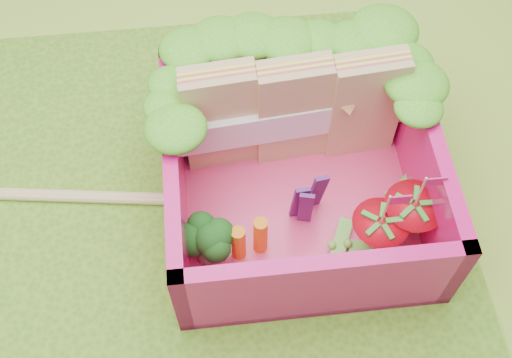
{
  "coord_description": "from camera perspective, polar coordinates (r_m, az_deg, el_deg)",
  "views": [
    {
      "loc": [
        0.04,
        -1.75,
        2.98
      ],
      "look_at": [
        0.22,
        -0.07,
        0.28
      ],
      "focal_mm": 45.0,
      "sensor_mm": 36.0,
      "label": 1
    }
  ],
  "objects": [
    {
      "name": "strawberry_right",
      "position": [
        3.22,
        13.44,
        -3.51
      ],
      "size": [
        0.29,
        0.29,
        0.53
      ],
      "color": "red",
      "rests_on": "bento_floor"
    },
    {
      "name": "chopsticks",
      "position": [
        3.65,
        -21.0,
        -1.26
      ],
      "size": [
        2.5,
        0.42,
        0.05
      ],
      "color": "#E7C87F",
      "rests_on": "placemat"
    },
    {
      "name": "carrot_sticks",
      "position": [
        3.11,
        -0.53,
        -5.37
      ],
      "size": [
        0.18,
        0.09,
        0.26
      ],
      "color": "orange",
      "rests_on": "bento_floor"
    },
    {
      "name": "placemat",
      "position": [
        3.44,
        -3.76,
        -1.74
      ],
      "size": [
        2.6,
        2.6,
        0.03
      ],
      "primitive_type": "cube",
      "color": "#538C1F",
      "rests_on": "ground"
    },
    {
      "name": "broccoli",
      "position": [
        3.06,
        -4.5,
        -5.32
      ],
      "size": [
        0.31,
        0.31,
        0.25
      ],
      "color": "#589A4A",
      "rests_on": "bento_floor"
    },
    {
      "name": "snap_peas",
      "position": [
        3.3,
        10.94,
        -4.47
      ],
      "size": [
        0.6,
        0.55,
        0.05
      ],
      "color": "green",
      "rests_on": "bento_floor"
    },
    {
      "name": "bento_box",
      "position": [
        3.19,
        3.94,
        0.6
      ],
      "size": [
        1.3,
        1.3,
        0.55
      ],
      "color": "#DC126E",
      "rests_on": "placemat"
    },
    {
      "name": "purple_wedges",
      "position": [
        3.14,
        4.59,
        -1.93
      ],
      "size": [
        0.17,
        0.12,
        0.38
      ],
      "color": "#541B60",
      "rests_on": "bento_floor"
    },
    {
      "name": "bento_floor",
      "position": [
        3.4,
        3.69,
        -1.67
      ],
      "size": [
        1.3,
        1.3,
        0.05
      ],
      "primitive_type": "cube",
      "color": "#E73B71",
      "rests_on": "placemat"
    },
    {
      "name": "ground",
      "position": [
        3.46,
        -3.75,
        -1.87
      ],
      "size": [
        14.0,
        14.0,
        0.0
      ],
      "primitive_type": "plane",
      "color": "#93D13B",
      "rests_on": "ground"
    },
    {
      "name": "sandwich_stack",
      "position": [
        3.29,
        3.33,
        6.04
      ],
      "size": [
        1.19,
        0.27,
        0.65
      ],
      "color": "tan",
      "rests_on": "bento_floor"
    },
    {
      "name": "strawberry_left",
      "position": [
        3.15,
        10.67,
        -4.94
      ],
      "size": [
        0.27,
        0.27,
        0.51
      ],
      "color": "red",
      "rests_on": "bento_floor"
    },
    {
      "name": "lettuce_ruffle",
      "position": [
        3.19,
        3.11,
        10.61
      ],
      "size": [
        1.43,
        0.77,
        0.11
      ],
      "color": "#42941A",
      "rests_on": "bento_box"
    }
  ]
}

